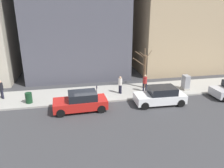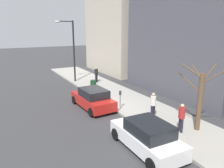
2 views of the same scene
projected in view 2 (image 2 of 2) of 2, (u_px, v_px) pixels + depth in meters
name	position (u px, v px, depth m)	size (l,w,h in m)	color
ground_plane	(110.00, 109.00, 16.33)	(120.00, 120.00, 0.00)	#38383A
sidewalk	(132.00, 103.00, 17.25)	(4.00, 36.00, 0.15)	#9E9B93
parked_car_white	(147.00, 136.00, 10.64)	(2.01, 4.24, 1.52)	white
parked_car_red	(93.00, 99.00, 16.33)	(2.05, 4.26, 1.52)	red
parking_meter	(120.00, 98.00, 15.73)	(0.14, 0.10, 1.35)	slate
streetlamp	(71.00, 46.00, 23.26)	(1.97, 0.32, 6.50)	black
bare_tree	(200.00, 98.00, 12.23)	(1.66, 2.32, 3.85)	brown
trash_bin	(93.00, 85.00, 20.88)	(0.56, 0.56, 0.90)	#14381E
pedestrian_near_meter	(182.00, 116.00, 12.18)	(0.36, 0.38, 1.66)	#1E1E2D
pedestrian_midblock	(153.00, 103.00, 14.23)	(0.39, 0.36, 1.66)	#1E1E2D
pedestrian_far_corner	(96.00, 74.00, 23.54)	(0.36, 0.36, 1.66)	#1E1E2D
office_tower_right	(134.00, 18.00, 30.27)	(10.27, 10.27, 14.54)	#BCB29E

